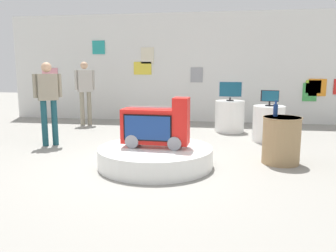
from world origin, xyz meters
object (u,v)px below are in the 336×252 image
Objects in this scene: tv_on_center_rear at (230,90)px; bottle_on_side_table at (276,110)px; display_pedestal_left_rear at (268,124)px; main_display_pedestal at (155,157)px; novelty_firetruck_tv at (156,127)px; shopper_browsing_rear at (85,88)px; tv_on_left_rear at (270,97)px; side_table_round at (281,140)px; display_pedestal_center_rear at (230,116)px; shopper_browsing_near_truck at (48,97)px.

tv_on_center_rear is 2.16× the size of bottle_on_side_table.
tv_on_center_rear is at bearing 128.19° from display_pedestal_left_rear.
bottle_on_side_table reaches higher than main_display_pedestal.
shopper_browsing_rear is at bearing 126.41° from novelty_firetruck_tv.
novelty_firetruck_tv is 2.95× the size of tv_on_left_rear.
shopper_browsing_rear is (-2.71, 3.69, 0.87)m from main_display_pedestal.
tv_on_center_rear is at bearing 69.53° from main_display_pedestal.
tv_on_center_rear is (1.23, 3.31, 0.89)m from main_display_pedestal.
shopper_browsing_rear reaches higher than bottle_on_side_table.
side_table_round is (-0.01, -1.78, 0.01)m from display_pedestal_left_rear.
tv_on_left_rear reaches higher than main_display_pedestal.
tv_on_center_rear is at bearing 105.90° from side_table_round.
display_pedestal_center_rear is at bearing 104.21° from bottle_on_side_table.
shopper_browsing_rear reaches higher than shopper_browsing_near_truck.
side_table_round is at bearing -33.67° from bottle_on_side_table.
tv_on_left_rear is 4.97m from shopper_browsing_rear.
shopper_browsing_rear reaches higher than main_display_pedestal.
novelty_firetruck_tv is 1.42× the size of display_pedestal_center_rear.
novelty_firetruck_tv is 1.42× the size of display_pedestal_left_rear.
display_pedestal_center_rear is 2.85× the size of bottle_on_side_table.
tv_on_left_rear is at bearing 89.55° from side_table_round.
shopper_browsing_rear reaches higher than display_pedestal_left_rear.
shopper_browsing_near_truck is at bearing -165.71° from display_pedestal_left_rear.
display_pedestal_center_rear is at bearing -5.50° from shopper_browsing_rear.
display_pedestal_left_rear is at bearing -51.92° from display_pedestal_center_rear.
main_display_pedestal is 2.81m from shopper_browsing_near_truck.
side_table_round reaches higher than display_pedestal_left_rear.
side_table_round is at bearing -33.99° from shopper_browsing_rear.
novelty_firetruck_tv is 1.87× the size of tv_on_center_rear.
novelty_firetruck_tv is at bearing -163.34° from bottle_on_side_table.
display_pedestal_center_rear is at bearing 128.02° from tv_on_left_rear.
shopper_browsing_rear reaches higher than novelty_firetruck_tv.
tv_on_center_rear is 3.00m from side_table_round.
bottle_on_side_table is (-0.11, 0.07, 0.49)m from side_table_round.
shopper_browsing_near_truck is (-2.45, 1.14, 0.35)m from novelty_firetruck_tv.
display_pedestal_left_rear is (2.05, 2.27, 0.23)m from main_display_pedestal.
display_pedestal_center_rear is at bearing 105.88° from side_table_round.
display_pedestal_left_rear and display_pedestal_center_rear have the same top height.
tv_on_center_rear reaches higher than side_table_round.
shopper_browsing_near_truck is (-4.47, 0.64, 0.60)m from side_table_round.
shopper_browsing_rear is (-4.64, 3.13, 0.14)m from bottle_on_side_table.
bottle_on_side_table is at bearing -75.79° from display_pedestal_center_rear.
tv_on_left_rear is at bearing -51.98° from display_pedestal_center_rear.
display_pedestal_left_rear is at bearing -16.61° from shopper_browsing_rear.
display_pedestal_center_rear is (1.23, 3.31, 0.23)m from main_display_pedestal.
main_display_pedestal is 5.00× the size of tv_on_left_rear.
tv_on_left_rear is 0.48× the size of display_pedestal_center_rear.
main_display_pedestal is 0.49m from novelty_firetruck_tv.
tv_on_left_rear is (0.00, -0.00, 0.57)m from display_pedestal_left_rear.
main_display_pedestal is at bearing -166.40° from side_table_round.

